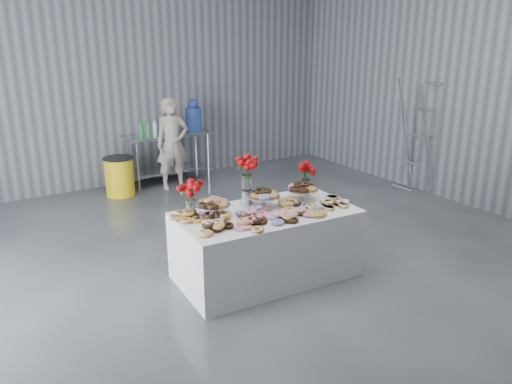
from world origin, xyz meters
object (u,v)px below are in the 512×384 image
Objects in this scene: water_jug at (193,116)px; stepladder at (416,136)px; person at (173,144)px; prep_table at (168,149)px; trash_barrel at (119,176)px; display_table at (266,244)px.

stepladder is at bearing -44.86° from water_jug.
person is 4.01m from stepladder.
prep_table is at bearing 86.08° from person.
stepladder reaches higher than trash_barrel.
stepladder reaches higher than person.
stepladder is (3.24, -2.35, 0.18)m from person.
stepladder reaches higher than water_jug.
water_jug is at bearing 135.14° from stepladder.
stepladder reaches higher than display_table.
display_table is 2.98× the size of trash_barrel.
prep_table is 0.97× the size of person.
prep_table is 0.73m from water_jug.
person is 1.03m from trash_barrel.
display_table is 4.08m from water_jug.
water_jug is at bearing 75.57° from display_table.
stepladder is (2.69, -2.67, -0.20)m from water_jug.
display_table is 1.23× the size of person.
trash_barrel is (-1.46, -0.22, -0.83)m from water_jug.
trash_barrel is (-0.47, 3.66, -0.06)m from display_table.
water_jug is at bearing 8.52° from trash_barrel.
trash_barrel is 4.86m from stepladder.
display_table is 3.92m from prep_table.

